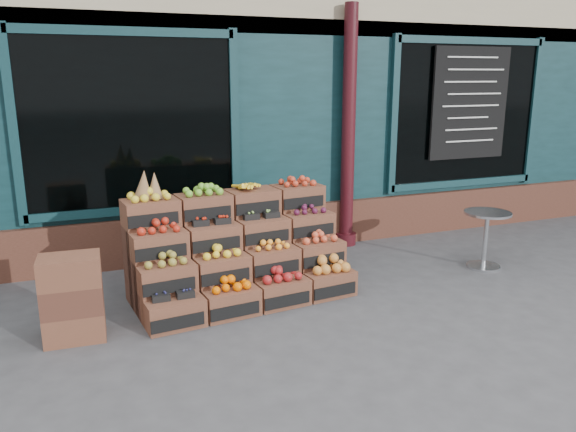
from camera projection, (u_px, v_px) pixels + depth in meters
name	position (u px, v px, depth m)	size (l,w,h in m)	color
ground	(332.00, 313.00, 5.60)	(60.00, 60.00, 0.00)	#424244
shop_facade	(205.00, 69.00, 9.63)	(12.00, 6.24, 4.80)	#0F2F33
crate_display	(237.00, 256.00, 5.98)	(2.33, 1.31, 1.40)	brown
spare_crates	(72.00, 298.00, 4.95)	(0.54, 0.39, 0.78)	brown
bistro_table	(486.00, 233.00, 6.81)	(0.56, 0.56, 0.70)	silver
shopkeeper	(168.00, 182.00, 7.35)	(0.69, 0.45, 1.89)	#195929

